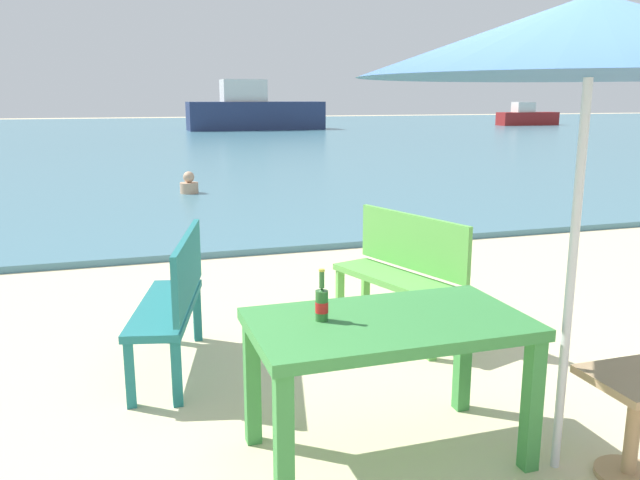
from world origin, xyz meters
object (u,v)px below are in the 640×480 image
object	(u,v)px
swimmer_person	(189,185)
boat_fishing_trawler	(254,112)
bench_green_left	(403,267)
bench_teal_center	(175,295)
patio_umbrella	(592,36)
picnic_table_green	(388,339)
side_table_wood	(635,412)
boat_ferry	(527,117)
beer_bottle_amber	(322,303)

from	to	relation	value
swimmer_person	boat_fishing_trawler	size ratio (longest dim) A/B	0.06
bench_green_left	bench_teal_center	bearing A→B (deg)	-173.35
patio_umbrella	bench_teal_center	size ratio (longest dim) A/B	1.84
bench_green_left	swimmer_person	world-z (taller)	bench_green_left
picnic_table_green	boat_fishing_trawler	distance (m)	32.97
side_table_wood	boat_fishing_trawler	distance (m)	33.35
bench_green_left	swimmer_person	xyz separation A→B (m)	(-0.82, 7.73, -0.30)
patio_umbrella	side_table_wood	world-z (taller)	patio_umbrella
bench_teal_center	swimmer_person	world-z (taller)	bench_teal_center
side_table_wood	boat_fishing_trawler	xyz separation A→B (m)	(5.07, 32.95, 0.69)
swimmer_person	boat_ferry	xyz separation A→B (m)	(23.76, 23.48, 0.36)
bench_teal_center	boat_fishing_trawler	bearing A→B (deg)	77.12
beer_bottle_amber	boat_ferry	bearing A→B (deg)	53.66
picnic_table_green	patio_umbrella	distance (m)	1.70
picnic_table_green	boat_ferry	distance (m)	40.57
picnic_table_green	beer_bottle_amber	bearing A→B (deg)	167.62
boat_ferry	picnic_table_green	bearing A→B (deg)	-125.90
patio_umbrella	boat_fishing_trawler	world-z (taller)	boat_fishing_trawler
swimmer_person	boat_ferry	bearing A→B (deg)	44.66
swimmer_person	boat_fishing_trawler	bearing A→B (deg)	75.13
bench_teal_center	swimmer_person	distance (m)	8.00
bench_green_left	picnic_table_green	bearing A→B (deg)	-117.15
side_table_wood	beer_bottle_amber	bearing A→B (deg)	155.67
bench_teal_center	bench_green_left	xyz separation A→B (m)	(1.79, 0.21, 0.00)
bench_teal_center	boat_ferry	bearing A→B (deg)	51.79
beer_bottle_amber	bench_teal_center	bearing A→B (deg)	113.64
bench_green_left	patio_umbrella	bearing A→B (deg)	-91.83
beer_bottle_amber	picnic_table_green	bearing A→B (deg)	-12.38
side_table_wood	swimmer_person	world-z (taller)	side_table_wood
side_table_wood	bench_teal_center	bearing A→B (deg)	134.90
boat_fishing_trawler	boat_ferry	bearing A→B (deg)	1.53
side_table_wood	boat_ferry	xyz separation A→B (m)	(22.72, 33.42, 0.24)
picnic_table_green	beer_bottle_amber	world-z (taller)	beer_bottle_amber
bench_teal_center	swimmer_person	size ratio (longest dim) A/B	3.05
boat_fishing_trawler	bench_green_left	bearing A→B (deg)	-99.77
picnic_table_green	beer_bottle_amber	size ratio (longest dim) A/B	5.28
bench_green_left	boat_ferry	size ratio (longest dim) A/B	0.32
beer_bottle_amber	side_table_wood	xyz separation A→B (m)	(1.40, -0.63, -0.50)
beer_bottle_amber	swimmer_person	size ratio (longest dim) A/B	0.65
picnic_table_green	side_table_wood	world-z (taller)	picnic_table_green
patio_umbrella	bench_green_left	world-z (taller)	patio_umbrella
picnic_table_green	bench_teal_center	size ratio (longest dim) A/B	1.12
patio_umbrella	side_table_wood	bearing A→B (deg)	-34.44
picnic_table_green	patio_umbrella	world-z (taller)	patio_umbrella
beer_bottle_amber	side_table_wood	distance (m)	1.62
bench_green_left	side_table_wood	bearing A→B (deg)	-84.38
side_table_wood	boat_fishing_trawler	size ratio (longest dim) A/B	0.07
bench_teal_center	boat_fishing_trawler	world-z (taller)	boat_fishing_trawler
beer_bottle_amber	bench_green_left	world-z (taller)	beer_bottle_amber
picnic_table_green	patio_umbrella	bearing A→B (deg)	-24.99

